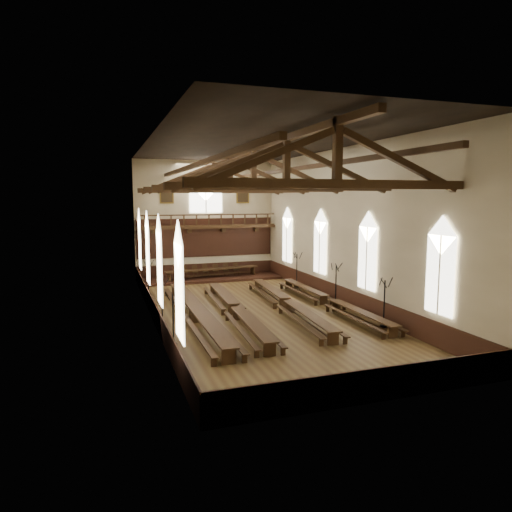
{
  "coord_description": "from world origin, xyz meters",
  "views": [
    {
      "loc": [
        -8.52,
        -25.59,
        6.9
      ],
      "look_at": [
        0.66,
        1.5,
        3.21
      ],
      "focal_mm": 32.0,
      "sensor_mm": 36.0,
      "label": 1
    }
  ],
  "objects_px": {
    "dais": "(213,279)",
    "candelabrum_left_far": "(148,284)",
    "refectory_row_a": "(196,311)",
    "high_table": "(213,270)",
    "refectory_row_d": "(330,300)",
    "candelabrum_left_near": "(173,329)",
    "refectory_row_c": "(287,302)",
    "candelabrum_right_near": "(384,312)",
    "candelabrum_left_mid": "(162,309)",
    "candelabrum_right_mid": "(336,292)",
    "candelabrum_right_far": "(297,277)",
    "refectory_row_b": "(236,308)"
  },
  "relations": [
    {
      "from": "dais",
      "to": "candelabrum_left_far",
      "type": "height_order",
      "value": "candelabrum_left_far"
    },
    {
      "from": "refectory_row_a",
      "to": "high_table",
      "type": "distance_m",
      "value": 12.92
    },
    {
      "from": "refectory_row_a",
      "to": "refectory_row_d",
      "type": "bearing_deg",
      "value": 2.29
    },
    {
      "from": "candelabrum_left_near",
      "to": "high_table",
      "type": "bearing_deg",
      "value": 70.55
    },
    {
      "from": "refectory_row_d",
      "to": "high_table",
      "type": "height_order",
      "value": "high_table"
    },
    {
      "from": "refectory_row_c",
      "to": "candelabrum_right_near",
      "type": "bearing_deg",
      "value": -54.96
    },
    {
      "from": "candelabrum_left_mid",
      "to": "candelabrum_right_mid",
      "type": "distance_m",
      "value": 11.12
    },
    {
      "from": "candelabrum_left_far",
      "to": "candelabrum_right_near",
      "type": "bearing_deg",
      "value": -48.05
    },
    {
      "from": "refectory_row_d",
      "to": "candelabrum_left_far",
      "type": "xyz_separation_m",
      "value": [
        -10.39,
        7.6,
        0.26
      ]
    },
    {
      "from": "candelabrum_left_mid",
      "to": "candelabrum_right_mid",
      "type": "relative_size",
      "value": 0.91
    },
    {
      "from": "candelabrum_right_far",
      "to": "refectory_row_a",
      "type": "bearing_deg",
      "value": -142.66
    },
    {
      "from": "refectory_row_a",
      "to": "candelabrum_right_far",
      "type": "bearing_deg",
      "value": 37.34
    },
    {
      "from": "dais",
      "to": "candelabrum_left_far",
      "type": "relative_size",
      "value": 4.58
    },
    {
      "from": "candelabrum_right_near",
      "to": "candelabrum_left_mid",
      "type": "bearing_deg",
      "value": 157.35
    },
    {
      "from": "refectory_row_d",
      "to": "candelabrum_left_mid",
      "type": "bearing_deg",
      "value": -179.37
    },
    {
      "from": "refectory_row_c",
      "to": "refectory_row_d",
      "type": "height_order",
      "value": "refectory_row_c"
    },
    {
      "from": "candelabrum_left_near",
      "to": "candelabrum_right_mid",
      "type": "xyz_separation_m",
      "value": [
        11.1,
        4.75,
        0.05
      ]
    },
    {
      "from": "candelabrum_right_far",
      "to": "candelabrum_left_far",
      "type": "bearing_deg",
      "value": 175.52
    },
    {
      "from": "refectory_row_b",
      "to": "candelabrum_left_near",
      "type": "bearing_deg",
      "value": -136.68
    },
    {
      "from": "candelabrum_left_far",
      "to": "dais",
      "type": "bearing_deg",
      "value": 37.43
    },
    {
      "from": "refectory_row_b",
      "to": "refectory_row_d",
      "type": "distance_m",
      "value": 6.23
    },
    {
      "from": "refectory_row_a",
      "to": "candelabrum_right_near",
      "type": "xyz_separation_m",
      "value": [
        9.28,
        -4.4,
        0.24
      ]
    },
    {
      "from": "candelabrum_right_far",
      "to": "candelabrum_right_near",
      "type": "bearing_deg",
      "value": -90.0
    },
    {
      "from": "candelabrum_left_far",
      "to": "candelabrum_left_near",
      "type": "bearing_deg",
      "value": -90.0
    },
    {
      "from": "refectory_row_c",
      "to": "candelabrum_left_far",
      "type": "bearing_deg",
      "value": 135.89
    },
    {
      "from": "candelabrum_right_far",
      "to": "high_table",
      "type": "bearing_deg",
      "value": 135.78
    },
    {
      "from": "refectory_row_b",
      "to": "candelabrum_right_near",
      "type": "distance_m",
      "value": 8.26
    },
    {
      "from": "refectory_row_b",
      "to": "dais",
      "type": "relative_size",
      "value": 1.25
    },
    {
      "from": "refectory_row_b",
      "to": "candelabrum_right_mid",
      "type": "xyz_separation_m",
      "value": [
        6.94,
        0.83,
        0.31
      ]
    },
    {
      "from": "high_table",
      "to": "refectory_row_d",
      "type": "bearing_deg",
      "value": -68.68
    },
    {
      "from": "candelabrum_right_near",
      "to": "refectory_row_d",
      "type": "bearing_deg",
      "value": 98.52
    },
    {
      "from": "refectory_row_a",
      "to": "refectory_row_c",
      "type": "distance_m",
      "value": 5.82
    },
    {
      "from": "refectory_row_d",
      "to": "candelabrum_right_mid",
      "type": "bearing_deg",
      "value": 37.65
    },
    {
      "from": "refectory_row_a",
      "to": "candelabrum_right_far",
      "type": "relative_size",
      "value": 5.43
    },
    {
      "from": "refectory_row_b",
      "to": "candelabrum_left_far",
      "type": "bearing_deg",
      "value": 117.83
    },
    {
      "from": "refectory_row_d",
      "to": "candelabrum_left_mid",
      "type": "distance_m",
      "value": 10.39
    },
    {
      "from": "candelabrum_left_far",
      "to": "candelabrum_right_mid",
      "type": "height_order",
      "value": "candelabrum_right_mid"
    },
    {
      "from": "candelabrum_left_near",
      "to": "refectory_row_a",
      "type": "bearing_deg",
      "value": 64.72
    },
    {
      "from": "refectory_row_b",
      "to": "candelabrum_left_near",
      "type": "xyz_separation_m",
      "value": [
        -4.16,
        -3.93,
        0.26
      ]
    },
    {
      "from": "refectory_row_a",
      "to": "candelabrum_left_mid",
      "type": "distance_m",
      "value": 1.85
    },
    {
      "from": "candelabrum_right_mid",
      "to": "candelabrum_right_far",
      "type": "bearing_deg",
      "value": 90.0
    },
    {
      "from": "dais",
      "to": "candelabrum_right_mid",
      "type": "height_order",
      "value": "candelabrum_right_mid"
    },
    {
      "from": "candelabrum_left_near",
      "to": "candelabrum_left_mid",
      "type": "height_order",
      "value": "candelabrum_left_near"
    },
    {
      "from": "dais",
      "to": "candelabrum_left_mid",
      "type": "bearing_deg",
      "value": -115.29
    },
    {
      "from": "refectory_row_b",
      "to": "dais",
      "type": "xyz_separation_m",
      "value": [
        1.55,
        12.26,
        -0.43
      ]
    },
    {
      "from": "candelabrum_right_near",
      "to": "candelabrum_right_far",
      "type": "relative_size",
      "value": 0.98
    },
    {
      "from": "candelabrum_left_near",
      "to": "candelabrum_right_far",
      "type": "xyz_separation_m",
      "value": [
        11.1,
        10.94,
        0.04
      ]
    },
    {
      "from": "candelabrum_left_near",
      "to": "candelabrum_right_near",
      "type": "bearing_deg",
      "value": -2.8
    },
    {
      "from": "candelabrum_left_far",
      "to": "candelabrum_right_mid",
      "type": "relative_size",
      "value": 0.91
    },
    {
      "from": "refectory_row_b",
      "to": "dais",
      "type": "bearing_deg",
      "value": 82.79
    }
  ]
}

